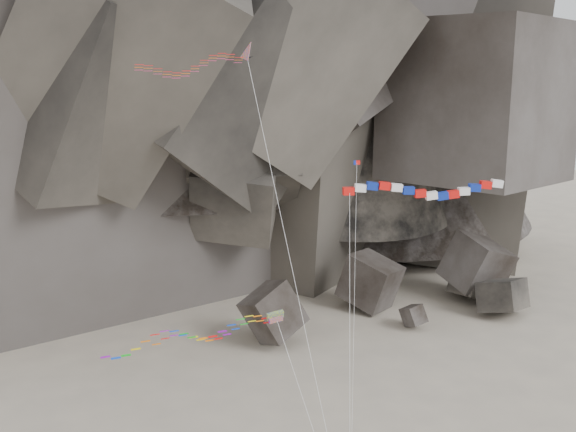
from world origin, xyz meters
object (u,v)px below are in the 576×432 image
object	(u,v)px
banner_kite	(424,191)
parafoil_kite	(187,335)
pennant_kite	(355,265)
delta_kite	(187,66)

from	to	relation	value
banner_kite	parafoil_kite	distance (m)	20.15
banner_kite	pennant_kite	world-z (taller)	pennant_kite
pennant_kite	delta_kite	bearing A→B (deg)	150.26
parafoil_kite	banner_kite	bearing A→B (deg)	-13.35
delta_kite	pennant_kite	xyz separation A→B (m)	(10.57, -6.99, -13.96)
delta_kite	pennant_kite	world-z (taller)	delta_kite
delta_kite	banner_kite	xyz separation A→B (m)	(16.17, -6.30, -8.95)
parafoil_kite	pennant_kite	distance (m)	13.06
banner_kite	pennant_kite	bearing A→B (deg)	-161.18
banner_kite	pennant_kite	xyz separation A→B (m)	(-5.60, -0.69, -5.01)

